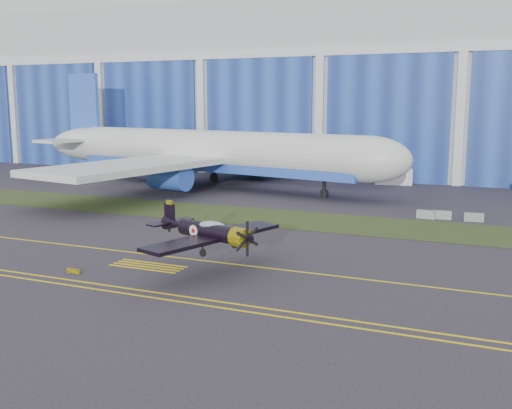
% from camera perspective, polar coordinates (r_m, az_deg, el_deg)
% --- Properties ---
extents(ground, '(260.00, 260.00, 0.00)m').
position_cam_1_polar(ground, '(48.55, 13.55, -5.60)').
color(ground, '#37303B').
rests_on(ground, ground).
extents(grass_median, '(260.00, 10.00, 0.02)m').
position_cam_1_polar(grass_median, '(62.03, 15.76, -2.35)').
color(grass_median, '#475128').
rests_on(grass_median, ground).
extents(hangar, '(220.00, 45.70, 30.00)m').
position_cam_1_polar(hangar, '(118.33, 19.87, 10.30)').
color(hangar, silver).
rests_on(hangar, ground).
extents(taxiway_centreline, '(200.00, 0.20, 0.02)m').
position_cam_1_polar(taxiway_centreline, '(43.80, 12.43, -7.22)').
color(taxiway_centreline, yellow).
rests_on(taxiway_centreline, ground).
extents(edge_line_near, '(80.00, 0.20, 0.02)m').
position_cam_1_polar(edge_line_near, '(34.99, 9.43, -11.50)').
color(edge_line_near, yellow).
rests_on(edge_line_near, ground).
extents(edge_line_far, '(80.00, 0.20, 0.02)m').
position_cam_1_polar(edge_line_far, '(35.90, 9.82, -10.95)').
color(edge_line_far, yellow).
rests_on(edge_line_far, ground).
extents(hold_short_ladder, '(6.00, 2.40, 0.02)m').
position_cam_1_polar(hold_short_ladder, '(47.60, -10.23, -5.77)').
color(hold_short_ladder, yellow).
rests_on(hold_short_ladder, ground).
extents(guard_board_left, '(1.20, 0.15, 0.35)m').
position_cam_1_polar(guard_board_left, '(46.90, -16.99, -6.08)').
color(guard_board_left, yellow).
rests_on(guard_board_left, ground).
extents(warbird, '(13.59, 14.97, 3.69)m').
position_cam_1_polar(warbird, '(44.72, -4.55, -2.55)').
color(warbird, black).
rests_on(warbird, ground).
extents(jetliner, '(78.36, 69.96, 24.03)m').
position_cam_1_polar(jetliner, '(90.00, -4.36, 9.32)').
color(jetliner, white).
rests_on(jetliner, ground).
extents(shipping_container, '(5.88, 3.09, 2.42)m').
position_cam_1_polar(shipping_container, '(95.27, 13.00, 2.61)').
color(shipping_container, white).
rests_on(shipping_container, ground).
extents(cart, '(2.11, 1.75, 1.09)m').
position_cam_1_polar(cart, '(113.71, -13.36, 3.37)').
color(cart, silver).
rests_on(cart, ground).
extents(barrier_a, '(2.06, 0.85, 0.90)m').
position_cam_1_polar(barrier_a, '(68.19, 15.89, -0.92)').
color(barrier_a, '#8A9B96').
rests_on(barrier_a, ground).
extents(barrier_b, '(2.04, 0.74, 0.90)m').
position_cam_1_polar(barrier_b, '(68.40, 17.30, -0.96)').
color(barrier_b, '#949B98').
rests_on(barrier_b, ground).
extents(barrier_c, '(2.06, 0.85, 0.90)m').
position_cam_1_polar(barrier_c, '(68.09, 20.03, -1.15)').
color(barrier_c, gray).
rests_on(barrier_c, ground).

